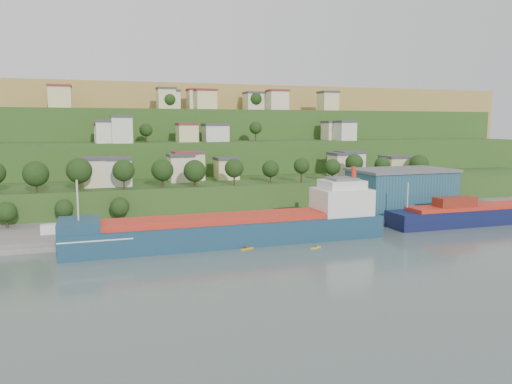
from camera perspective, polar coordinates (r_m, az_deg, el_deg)
name	(u,v)px	position (r m, az deg, el deg)	size (l,w,h in m)	color
ground	(283,249)	(116.17, 3.06, -6.47)	(500.00, 500.00, 0.00)	#455450
quay	(311,221)	(148.99, 6.33, -3.36)	(220.00, 26.00, 4.00)	slate
pebble_beach	(34,245)	(130.81, -24.00, -5.53)	(40.00, 18.00, 2.40)	slate
hillside	(171,177)	(278.12, -9.64, 1.69)	(360.00, 211.09, 96.00)	#284719
cargo_ship_near	(240,230)	(121.28, -1.82, -4.32)	(77.46, 12.57, 19.90)	#153A4F
cargo_ship_far	(488,214)	(161.08, 25.01, -2.29)	(59.23, 10.29, 16.07)	#0D133C
warehouse	(401,189)	(163.42, 16.24, 0.34)	(31.36, 19.60, 12.80)	navy
caravan	(55,230)	(132.26, -21.98, -4.07)	(6.63, 2.76, 3.09)	white
dinghy	(102,238)	(125.11, -17.22, -5.01)	(4.56, 1.71, 0.91)	silver
kayak_orange	(247,248)	(115.35, -1.06, -6.43)	(3.43, 1.73, 0.86)	orange
kayak_yellow	(316,247)	(117.09, 6.84, -6.29)	(3.13, 1.83, 0.80)	yellow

